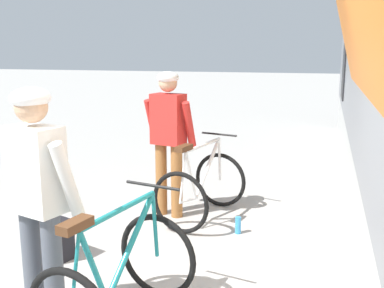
% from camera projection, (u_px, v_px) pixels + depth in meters
% --- Properties ---
extents(cyclist_near_in_white, '(0.66, 0.41, 1.76)m').
position_uv_depth(cyclist_near_in_white, '(38.00, 190.00, 3.09)').
color(cyclist_near_in_white, '#4C515B').
rests_on(cyclist_near_in_white, ground).
extents(cyclist_far_in_red, '(0.65, 0.39, 1.76)m').
position_uv_depth(cyclist_far_in_red, '(169.00, 131.00, 5.35)').
color(cyclist_far_in_red, '#935B2D').
rests_on(cyclist_far_in_red, ground).
extents(bicycle_near_teal, '(0.89, 1.18, 0.99)m').
position_uv_depth(bicycle_near_teal, '(119.00, 278.00, 3.19)').
color(bicycle_near_teal, black).
rests_on(bicycle_near_teal, ground).
extents(bicycle_far_white, '(0.92, 1.20, 0.99)m').
position_uv_depth(bicycle_far_white, '(201.00, 187.00, 5.35)').
color(bicycle_far_white, black).
rests_on(bicycle_far_white, ground).
extents(backpack_on_platform, '(0.32, 0.26, 0.40)m').
position_uv_depth(backpack_on_platform, '(58.00, 239.00, 4.37)').
color(backpack_on_platform, black).
rests_on(backpack_on_platform, ground).
extents(water_bottle_near_the_bikes, '(0.07, 0.07, 0.19)m').
position_uv_depth(water_bottle_near_the_bikes, '(238.00, 225.00, 4.97)').
color(water_bottle_near_the_bikes, '#338CCC').
rests_on(water_bottle_near_the_bikes, ground).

